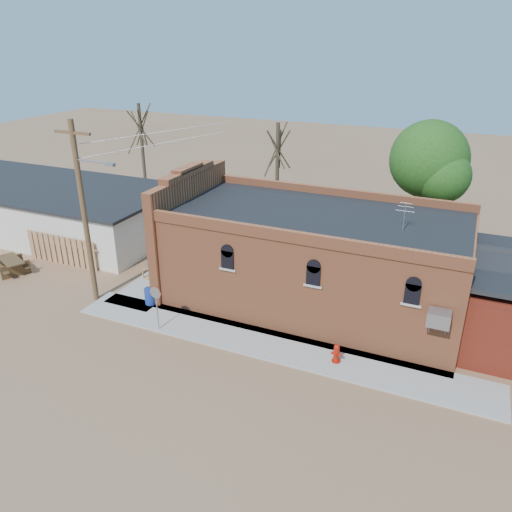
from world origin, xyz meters
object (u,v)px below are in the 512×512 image
at_px(stop_sign, 156,297).
at_px(picnic_table, 12,264).
at_px(brick_bar, 308,258).
at_px(utility_pole, 85,211).
at_px(trash_barrel, 150,296).
at_px(fire_hydrant, 336,353).

relative_size(stop_sign, picnic_table, 0.87).
bearing_deg(brick_bar, utility_pole, -156.31).
bearing_deg(stop_sign, trash_barrel, 156.61).
distance_m(utility_pole, picnic_table, 7.73).
bearing_deg(brick_bar, trash_barrel, -152.10).
distance_m(brick_bar, trash_barrel, 8.07).
xyz_separation_m(trash_barrel, picnic_table, (-9.30, -0.06, 0.06)).
bearing_deg(trash_barrel, picnic_table, -179.62).
xyz_separation_m(brick_bar, utility_pole, (-9.79, -4.29, 2.43)).
height_order(trash_barrel, picnic_table, trash_barrel).
bearing_deg(trash_barrel, utility_pole, -167.75).
height_order(brick_bar, trash_barrel, brick_bar).
distance_m(utility_pole, stop_sign, 5.60).
bearing_deg(stop_sign, utility_pole, -171.29).
height_order(brick_bar, fire_hydrant, brick_bar).
relative_size(fire_hydrant, picnic_table, 0.33).
xyz_separation_m(utility_pole, fire_hydrant, (12.63, -0.39, -4.29)).
bearing_deg(utility_pole, fire_hydrant, -1.76).
xyz_separation_m(brick_bar, picnic_table, (-16.24, -3.74, -1.79)).
relative_size(stop_sign, trash_barrel, 2.58).
height_order(stop_sign, picnic_table, stop_sign).
xyz_separation_m(stop_sign, trash_barrel, (-1.70, 1.82, -1.24)).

